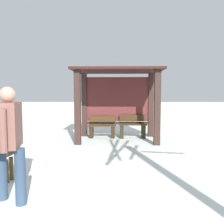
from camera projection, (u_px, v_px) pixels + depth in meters
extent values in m
plane|color=silver|center=(117.00, 140.00, 7.22)|extent=(60.00, 60.00, 0.00)
cube|color=#37241F|center=(78.00, 108.00, 6.51)|extent=(0.17, 0.17, 2.17)
cube|color=#37241F|center=(157.00, 108.00, 6.44)|extent=(0.17, 0.17, 2.17)
cube|color=#37241F|center=(84.00, 105.00, 7.81)|extent=(0.17, 0.17, 2.17)
cube|color=#37241F|center=(151.00, 105.00, 7.74)|extent=(0.17, 0.17, 2.17)
cube|color=#321916|center=(117.00, 71.00, 7.03)|extent=(2.72, 1.73, 0.07)
cube|color=maroon|center=(117.00, 99.00, 7.76)|extent=(2.13, 0.08, 1.52)
cube|color=#37241F|center=(117.00, 123.00, 7.81)|extent=(2.13, 0.06, 0.08)
cube|color=#483219|center=(102.00, 126.00, 7.55)|extent=(0.93, 0.36, 0.04)
cube|color=#483219|center=(102.00, 119.00, 7.69)|extent=(0.88, 0.04, 0.20)
cube|color=#302010|center=(113.00, 132.00, 7.55)|extent=(0.12, 0.31, 0.40)
cube|color=#302010|center=(91.00, 132.00, 7.57)|extent=(0.12, 0.31, 0.40)
cube|color=#432C17|center=(133.00, 124.00, 7.51)|extent=(0.93, 0.39, 0.03)
cube|color=#432C17|center=(132.00, 118.00, 7.67)|extent=(0.88, 0.04, 0.20)
cube|color=black|center=(143.00, 131.00, 7.52)|extent=(0.12, 0.33, 0.44)
cube|color=black|center=(122.00, 131.00, 7.54)|extent=(0.12, 0.33, 0.44)
cube|color=#925F54|center=(9.00, 125.00, 3.03)|extent=(0.36, 0.52, 0.61)
sphere|color=tan|center=(8.00, 94.00, 2.99)|extent=(0.21, 0.21, 0.21)
cylinder|color=#364B67|center=(2.00, 173.00, 3.16)|extent=(0.17, 0.17, 0.77)
cylinder|color=#364B67|center=(20.00, 177.00, 3.01)|extent=(0.17, 0.17, 0.77)
cylinder|color=#925F54|center=(14.00, 124.00, 3.31)|extent=(0.11, 0.11, 0.55)
cylinder|color=#925F54|center=(3.00, 131.00, 2.75)|extent=(0.11, 0.11, 0.55)
cylinder|color=#4D3C21|center=(18.00, 149.00, 3.78)|extent=(0.15, 0.06, 0.25)
cylinder|color=#4D3C21|center=(11.00, 168.00, 3.90)|extent=(0.07, 0.07, 0.40)
cylinder|color=#4D3C21|center=(7.00, 171.00, 3.76)|extent=(0.07, 0.07, 0.40)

